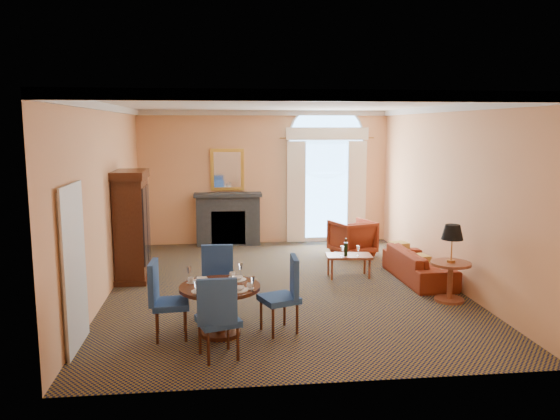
{
  "coord_description": "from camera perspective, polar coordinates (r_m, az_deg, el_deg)",
  "views": [
    {
      "loc": [
        -1.13,
        -9.36,
        2.83
      ],
      "look_at": [
        0.0,
        0.5,
        1.3
      ],
      "focal_mm": 35.0,
      "sensor_mm": 36.0,
      "label": 1
    }
  ],
  "objects": [
    {
      "name": "armchair",
      "position": [
        12.2,
        7.56,
        -2.85
      ],
      "size": [
        1.07,
        1.09,
        0.78
      ],
      "primitive_type": "imported",
      "rotation": [
        0.0,
        0.0,
        3.49
      ],
      "color": "maroon",
      "rests_on": "ground"
    },
    {
      "name": "dining_chair_north",
      "position": [
        8.26,
        -6.51,
        -6.9
      ],
      "size": [
        0.49,
        0.5,
        1.06
      ],
      "rotation": [
        0.0,
        0.0,
        3.16
      ],
      "color": "navy",
      "rests_on": "ground"
    },
    {
      "name": "ground",
      "position": [
        9.84,
        0.33,
        -7.95
      ],
      "size": [
        7.5,
        7.5,
        0.0
      ],
      "primitive_type": "plane",
      "color": "black",
      "rests_on": "ground"
    },
    {
      "name": "dining_table",
      "position": [
        7.54,
        -6.28,
        -9.12
      ],
      "size": [
        1.1,
        1.1,
        0.89
      ],
      "color": "#33160B",
      "rests_on": "ground"
    },
    {
      "name": "dining_chair_south",
      "position": [
        6.7,
        -6.52,
        -10.66
      ],
      "size": [
        0.59,
        0.59,
        1.06
      ],
      "rotation": [
        0.0,
        0.0,
        0.31
      ],
      "color": "navy",
      "rests_on": "ground"
    },
    {
      "name": "dining_chair_west",
      "position": [
        7.51,
        -12.18,
        -8.65
      ],
      "size": [
        0.52,
        0.51,
        1.06
      ],
      "rotation": [
        0.0,
        0.0,
        -1.48
      ],
      "color": "navy",
      "rests_on": "ground"
    },
    {
      "name": "coffee_table",
      "position": [
        10.39,
        7.2,
        -4.81
      ],
      "size": [
        0.89,
        0.55,
        0.76
      ],
      "rotation": [
        0.0,
        0.0,
        -0.1
      ],
      "color": "brown",
      "rests_on": "ground"
    },
    {
      "name": "dining_chair_east",
      "position": [
        7.58,
        0.67,
        -8.29
      ],
      "size": [
        0.61,
        0.61,
        1.06
      ],
      "rotation": [
        0.0,
        0.0,
        1.94
      ],
      "color": "navy",
      "rests_on": "ground"
    },
    {
      "name": "room_envelope",
      "position": [
        10.09,
        -0.25,
        6.95
      ],
      "size": [
        6.04,
        7.52,
        3.45
      ],
      "color": "#F5AE75",
      "rests_on": "ground"
    },
    {
      "name": "sofa",
      "position": [
        10.48,
        14.31,
        -5.59
      ],
      "size": [
        0.81,
        1.95,
        0.56
      ],
      "primitive_type": "imported",
      "rotation": [
        0.0,
        0.0,
        1.6
      ],
      "color": "maroon",
      "rests_on": "ground"
    },
    {
      "name": "side_table",
      "position": [
        9.26,
        17.47,
        -4.47
      ],
      "size": [
        0.65,
        0.65,
        1.24
      ],
      "color": "brown",
      "rests_on": "ground"
    },
    {
      "name": "armoire",
      "position": [
        10.41,
        -15.22,
        -1.78
      ],
      "size": [
        0.58,
        1.04,
        2.03
      ],
      "color": "#33160B",
      "rests_on": "ground"
    }
  ]
}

